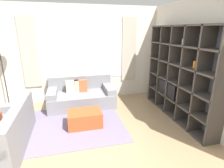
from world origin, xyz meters
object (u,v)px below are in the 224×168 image
at_px(couch_side, 0,135).
at_px(ottoman, 85,119).
at_px(shelving_unit, 181,74).
at_px(couch_main, 81,96).

xyz_separation_m(couch_side, ottoman, (1.51, 0.43, -0.11)).
xyz_separation_m(shelving_unit, couch_side, (-3.74, -0.37, -0.78)).
bearing_deg(couch_side, couch_main, 136.07).
relative_size(couch_main, couch_side, 1.02).
relative_size(shelving_unit, couch_side, 1.37).
xyz_separation_m(couch_main, couch_side, (-1.53, -1.58, 0.00)).
relative_size(shelving_unit, ottoman, 3.27).
bearing_deg(couch_main, shelving_unit, -28.84).
distance_m(shelving_unit, ottoman, 2.40).
xyz_separation_m(couch_main, ottoman, (-0.02, -1.15, -0.11)).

